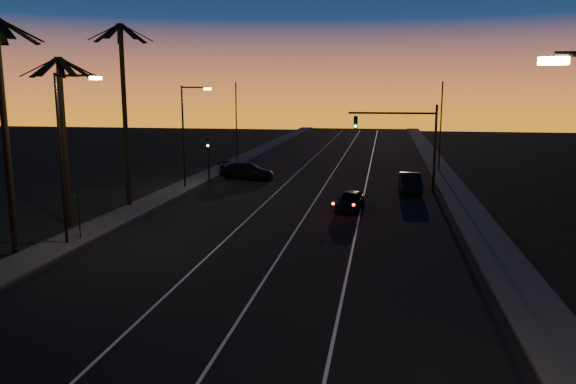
% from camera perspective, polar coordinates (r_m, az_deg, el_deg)
% --- Properties ---
extents(road, '(20.00, 170.00, 0.01)m').
position_cam_1_polar(road, '(37.70, 1.20, -2.13)').
color(road, black).
rests_on(road, ground).
extents(sidewalk_left, '(2.40, 170.00, 0.16)m').
position_cam_1_polar(sidewalk_left, '(40.84, -14.54, -1.39)').
color(sidewalk_left, '#363633').
rests_on(sidewalk_left, ground).
extents(sidewalk_right, '(2.40, 170.00, 0.16)m').
position_cam_1_polar(sidewalk_right, '(37.73, 18.29, -2.54)').
color(sidewalk_right, '#363633').
rests_on(sidewalk_right, ground).
extents(lane_stripe_left, '(0.12, 160.00, 0.01)m').
position_cam_1_polar(lane_stripe_left, '(38.25, -3.25, -1.95)').
color(lane_stripe_left, silver).
rests_on(lane_stripe_left, road).
extents(lane_stripe_mid, '(0.12, 160.00, 0.01)m').
position_cam_1_polar(lane_stripe_mid, '(37.63, 1.95, -2.14)').
color(lane_stripe_mid, silver).
rests_on(lane_stripe_mid, road).
extents(lane_stripe_right, '(0.12, 160.00, 0.01)m').
position_cam_1_polar(lane_stripe_right, '(37.33, 7.29, -2.32)').
color(lane_stripe_right, silver).
rests_on(lane_stripe_right, road).
extents(palm_near, '(4.25, 4.16, 11.53)m').
position_cam_1_polar(palm_near, '(30.39, -26.95, 7.21)').
color(palm_near, black).
rests_on(palm_near, ground).
extents(palm_mid, '(4.25, 4.16, 10.03)m').
position_cam_1_polar(palm_mid, '(35.73, -21.90, 6.56)').
color(palm_mid, black).
rests_on(palm_mid, ground).
extents(palm_far, '(4.25, 4.16, 12.53)m').
position_cam_1_polar(palm_far, '(40.47, -16.33, 9.17)').
color(palm_far, black).
rests_on(palm_far, ground).
extents(streetlight_left_near, '(2.55, 0.26, 9.00)m').
position_cam_1_polar(streetlight_left_near, '(31.09, -21.68, 4.40)').
color(streetlight_left_near, black).
rests_on(streetlight_left_near, ground).
extents(streetlight_left_far, '(2.55, 0.26, 8.50)m').
position_cam_1_polar(streetlight_left_far, '(47.35, -10.26, 6.44)').
color(streetlight_left_far, black).
rests_on(streetlight_left_far, ground).
extents(street_sign, '(0.70, 0.06, 2.60)m').
position_cam_1_polar(street_sign, '(32.52, -20.49, -1.83)').
color(street_sign, black).
rests_on(street_sign, ground).
extents(signal_mast, '(7.10, 0.41, 7.00)m').
position_cam_1_polar(signal_mast, '(46.55, 11.86, 5.97)').
color(signal_mast, black).
rests_on(signal_mast, ground).
extents(signal_post, '(0.28, 0.37, 4.20)m').
position_cam_1_polar(signal_post, '(49.03, -8.09, 4.08)').
color(signal_post, black).
rests_on(signal_post, ground).
extents(far_pole_left, '(0.14, 0.14, 9.00)m').
position_cam_1_polar(far_pole_left, '(63.68, -5.27, 7.01)').
color(far_pole_left, black).
rests_on(far_pole_left, ground).
extents(far_pole_right, '(0.14, 0.14, 9.00)m').
position_cam_1_polar(far_pole_right, '(58.78, 15.25, 6.42)').
color(far_pole_right, black).
rests_on(far_pole_right, ground).
extents(lead_car, '(2.10, 4.57, 1.35)m').
position_cam_1_polar(lead_car, '(38.57, 6.34, -0.88)').
color(lead_car, black).
rests_on(lead_car, road).
extents(right_car, '(1.86, 4.69, 1.52)m').
position_cam_1_polar(right_car, '(46.31, 12.30, 0.93)').
color(right_car, black).
rests_on(right_car, road).
extents(cross_car, '(5.63, 3.43, 1.52)m').
position_cam_1_polar(cross_car, '(52.15, -4.22, 2.18)').
color(cross_car, black).
rests_on(cross_car, road).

